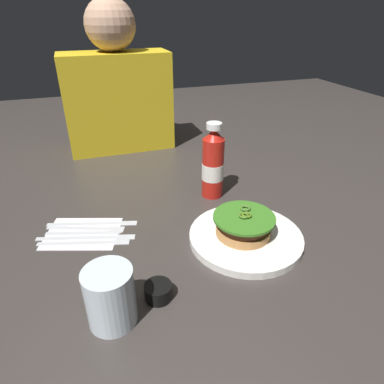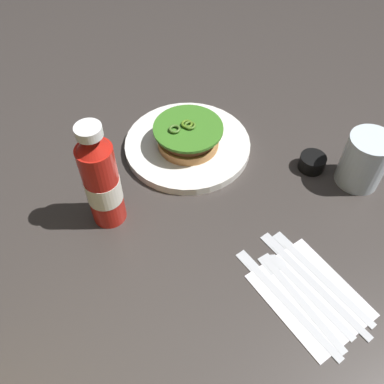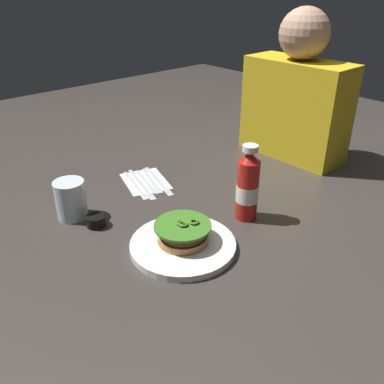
{
  "view_description": "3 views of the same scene",
  "coord_description": "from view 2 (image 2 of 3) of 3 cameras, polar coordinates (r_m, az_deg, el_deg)",
  "views": [
    {
      "loc": [
        -0.19,
        -0.63,
        0.46
      ],
      "look_at": [
        0.04,
        0.05,
        0.06
      ],
      "focal_mm": 31.27,
      "sensor_mm": 36.0,
      "label": 1
    },
    {
      "loc": [
        -0.26,
        0.38,
        0.59
      ],
      "look_at": [
        0.02,
        0.02,
        0.04
      ],
      "focal_mm": 38.08,
      "sensor_mm": 36.0,
      "label": 2
    },
    {
      "loc": [
        0.73,
        -0.61,
        0.58
      ],
      "look_at": [
        -0.0,
        0.04,
        0.06
      ],
      "focal_mm": 38.16,
      "sensor_mm": 36.0,
      "label": 3
    }
  ],
  "objects": [
    {
      "name": "ketchup_bottle",
      "position": [
        0.67,
        -12.56,
        1.5
      ],
      "size": [
        0.06,
        0.06,
        0.21
      ],
      "color": "red",
      "rests_on": "ground_plane"
    },
    {
      "name": "water_glass",
      "position": [
        0.81,
        22.98,
        4.07
      ],
      "size": [
        0.08,
        0.08,
        0.1
      ],
      "primitive_type": "cylinder",
      "color": "silver",
      "rests_on": "ground_plane"
    },
    {
      "name": "butter_knife",
      "position": [
        0.68,
        15.7,
        -11.12
      ],
      "size": [
        0.22,
        0.08,
        0.0
      ],
      "color": "silver",
      "rests_on": "napkin"
    },
    {
      "name": "condiment_cup",
      "position": [
        0.83,
        16.47,
        4.01
      ],
      "size": [
        0.05,
        0.05,
        0.03
      ],
      "primitive_type": "cylinder",
      "color": "black",
      "rests_on": "ground_plane"
    },
    {
      "name": "burger_sandwich",
      "position": [
        0.81,
        -0.55,
        7.89
      ],
      "size": [
        0.14,
        0.14,
        0.05
      ],
      "color": "#BB7E47",
      "rests_on": "dinner_plate"
    },
    {
      "name": "ground_plane",
      "position": [
        0.75,
        2.05,
        -1.61
      ],
      "size": [
        3.0,
        3.0,
        0.0
      ],
      "primitive_type": "plane",
      "color": "#36312E"
    },
    {
      "name": "napkin",
      "position": [
        0.67,
        16.21,
        -13.69
      ],
      "size": [
        0.2,
        0.17,
        0.0
      ],
      "primitive_type": "cube",
      "rotation": [
        0.0,
        0.0,
        -0.32
      ],
      "color": "white",
      "rests_on": "ground_plane"
    },
    {
      "name": "dinner_plate",
      "position": [
        0.84,
        -0.63,
        6.58
      ],
      "size": [
        0.25,
        0.25,
        0.02
      ],
      "primitive_type": "cylinder",
      "color": "white",
      "rests_on": "ground_plane"
    },
    {
      "name": "spoon_utensil",
      "position": [
        0.68,
        14.54,
        -11.94
      ],
      "size": [
        0.17,
        0.06,
        0.0
      ],
      "color": "silver",
      "rests_on": "napkin"
    },
    {
      "name": "fork_utensil",
      "position": [
        0.67,
        14.02,
        -13.3
      ],
      "size": [
        0.18,
        0.08,
        0.0
      ],
      "color": "silver",
      "rests_on": "napkin"
    },
    {
      "name": "steak_knife",
      "position": [
        0.69,
        16.88,
        -10.37
      ],
      "size": [
        0.2,
        0.07,
        0.0
      ],
      "color": "silver",
      "rests_on": "napkin"
    },
    {
      "name": "table_knife",
      "position": [
        0.66,
        12.2,
        -13.77
      ],
      "size": [
        0.21,
        0.08,
        0.0
      ],
      "color": "silver",
      "rests_on": "napkin"
    }
  ]
}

